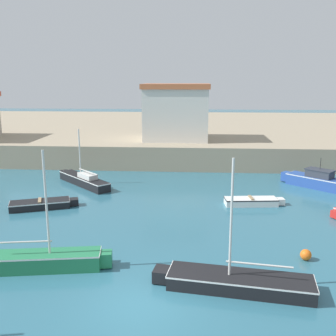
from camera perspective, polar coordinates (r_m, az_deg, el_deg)
ground_plane at (r=15.56m, az=-4.09°, el=-19.12°), size 200.00×200.00×0.00m
quay_seawall at (r=55.27m, az=1.96°, el=5.31°), size 120.00×40.00×2.23m
sailboat_black_0 at (r=31.98m, az=-12.16°, el=-1.67°), size 5.35×5.38×4.44m
dinghy_white_3 at (r=26.95m, az=12.16°, el=-4.73°), size 4.04×1.51×0.56m
dinghy_black_4 at (r=27.02m, az=-17.81°, el=-4.99°), size 4.40×2.53×0.58m
sailboat_green_5 at (r=18.60m, az=-17.54°, el=-12.60°), size 5.76×1.97×5.36m
sailboat_black_6 at (r=16.52m, az=9.85°, el=-15.86°), size 6.50×2.32×5.35m
motorboat_blue_9 at (r=32.50m, az=21.24°, el=-1.79°), size 5.26×4.92×2.38m
mooring_buoy at (r=19.74m, az=19.37°, el=-11.79°), size 0.52×0.52×0.52m
harbor_shed_mid_row at (r=40.23m, az=1.22°, el=8.19°), size 6.64×5.80×5.59m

